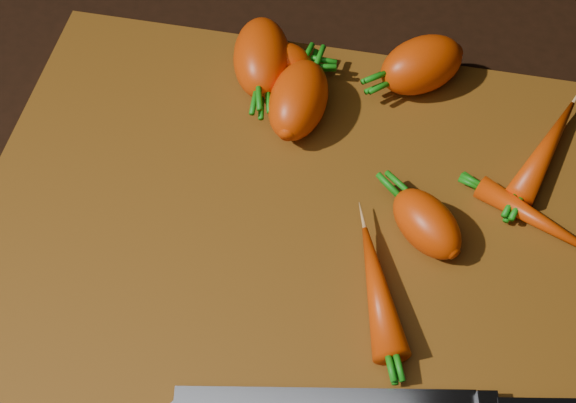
# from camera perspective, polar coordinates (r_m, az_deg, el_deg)

# --- Properties ---
(ground) EXTENTS (2.00, 2.00, 0.01)m
(ground) POSITION_cam_1_polar(r_m,az_deg,el_deg) (0.65, -0.17, -2.42)
(ground) COLOR black
(cutting_board) EXTENTS (0.50, 0.40, 0.01)m
(cutting_board) POSITION_cam_1_polar(r_m,az_deg,el_deg) (0.64, -0.17, -1.91)
(cutting_board) COLOR #603910
(cutting_board) RESTS_ON ground
(carrot_0) EXTENTS (0.07, 0.10, 0.05)m
(carrot_0) POSITION_cam_1_polar(r_m,az_deg,el_deg) (0.72, -1.88, 10.19)
(carrot_0) COLOR #E93B00
(carrot_0) RESTS_ON cutting_board
(carrot_1) EXTENTS (0.05, 0.09, 0.05)m
(carrot_1) POSITION_cam_1_polar(r_m,az_deg,el_deg) (0.69, 0.75, 7.25)
(carrot_1) COLOR #E93B00
(carrot_1) RESTS_ON cutting_board
(carrot_2) EXTENTS (0.09, 0.09, 0.05)m
(carrot_2) POSITION_cam_1_polar(r_m,az_deg,el_deg) (0.72, 9.49, 9.56)
(carrot_2) COLOR #E93B00
(carrot_2) RESTS_ON cutting_board
(carrot_3) EXTENTS (0.06, 0.04, 0.04)m
(carrot_3) POSITION_cam_1_polar(r_m,az_deg,el_deg) (0.72, -0.64, 9.84)
(carrot_3) COLOR #E93B00
(carrot_3) RESTS_ON cutting_board
(carrot_4) EXTENTS (0.08, 0.08, 0.04)m
(carrot_4) POSITION_cam_1_polar(r_m,az_deg,el_deg) (0.63, 9.84, -1.56)
(carrot_4) COLOR #E93B00
(carrot_4) RESTS_ON cutting_board
(carrot_5) EXTENTS (0.07, 0.12, 0.02)m
(carrot_5) POSITION_cam_1_polar(r_m,az_deg,el_deg) (0.70, 17.90, 3.58)
(carrot_5) COLOR #E93B00
(carrot_5) RESTS_ON cutting_board
(carrot_6) EXTENTS (0.11, 0.07, 0.02)m
(carrot_6) POSITION_cam_1_polar(r_m,az_deg,el_deg) (0.66, 17.60, -1.42)
(carrot_6) COLOR #E93B00
(carrot_6) RESTS_ON cutting_board
(carrot_7) EXTENTS (0.06, 0.11, 0.03)m
(carrot_7) POSITION_cam_1_polar(r_m,az_deg,el_deg) (0.60, 6.40, -6.26)
(carrot_7) COLOR #E93B00
(carrot_7) RESTS_ON cutting_board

